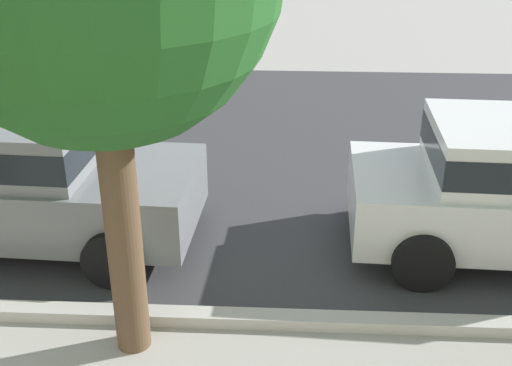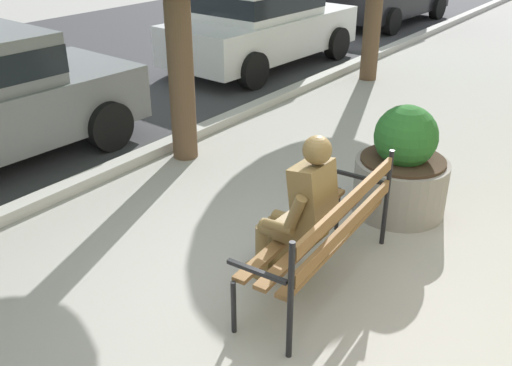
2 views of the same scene
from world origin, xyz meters
name	(u,v)px [view 1 (image 1 of 2)]	position (x,y,z in m)	size (l,w,h in m)	color
street_surface	(110,142)	(0.00, 7.50, 0.00)	(60.00, 9.00, 0.01)	#38383A
parked_car_grey	(13,174)	(-0.24, 4.40, 0.84)	(4.17, 2.07, 1.56)	slate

